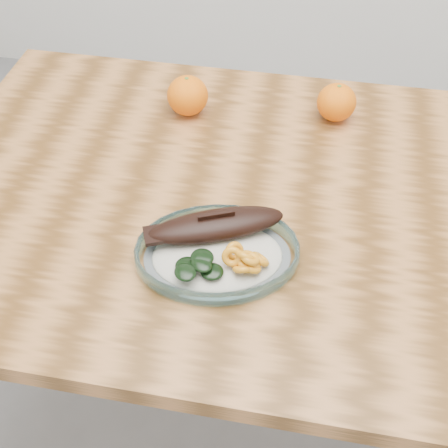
% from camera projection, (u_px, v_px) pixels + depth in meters
% --- Properties ---
extents(ground, '(3.00, 3.00, 0.00)m').
position_uv_depth(ground, '(241.00, 389.00, 1.55)').
color(ground, slate).
rests_on(ground, ground).
extents(dining_table, '(1.20, 0.80, 0.75)m').
position_uv_depth(dining_table, '(249.00, 232.00, 1.08)').
color(dining_table, '#5B3715').
rests_on(dining_table, ground).
extents(plated_meal, '(0.56, 0.56, 0.08)m').
position_uv_depth(plated_meal, '(217.00, 251.00, 0.89)').
color(plated_meal, white).
rests_on(plated_meal, dining_table).
extents(orange_left, '(0.08, 0.08, 0.08)m').
position_uv_depth(orange_left, '(188.00, 96.00, 1.14)').
color(orange_left, '#FF5505').
rests_on(orange_left, dining_table).
extents(orange_right, '(0.08, 0.08, 0.08)m').
position_uv_depth(orange_right, '(337.00, 102.00, 1.13)').
color(orange_right, '#FF5505').
rests_on(orange_right, dining_table).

